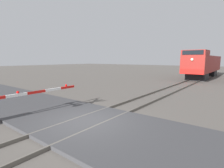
# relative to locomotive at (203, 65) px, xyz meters

# --- Properties ---
(ground_plane) EXTENTS (160.00, 160.00, 0.00)m
(ground_plane) POSITION_rel_locomotive_xyz_m (0.00, -26.19, -2.14)
(ground_plane) COLOR #514C47
(rail_track_left) EXTENTS (0.08, 80.00, 0.15)m
(rail_track_left) POSITION_rel_locomotive_xyz_m (-0.72, -26.19, -2.07)
(rail_track_left) COLOR #59544C
(rail_track_left) RESTS_ON ground_plane
(rail_track_right) EXTENTS (0.08, 80.00, 0.15)m
(rail_track_right) POSITION_rel_locomotive_xyz_m (0.72, -26.19, -2.07)
(rail_track_right) COLOR #59544C
(rail_track_right) RESTS_ON ground_plane
(road_surface) EXTENTS (36.00, 4.88, 0.15)m
(road_surface) POSITION_rel_locomotive_xyz_m (0.00, -26.19, -2.07)
(road_surface) COLOR #38383A
(road_surface) RESTS_ON ground_plane
(locomotive) EXTENTS (3.01, 15.60, 4.21)m
(locomotive) POSITION_rel_locomotive_xyz_m (0.00, 0.00, 0.00)
(locomotive) COLOR black
(locomotive) RESTS_ON ground_plane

